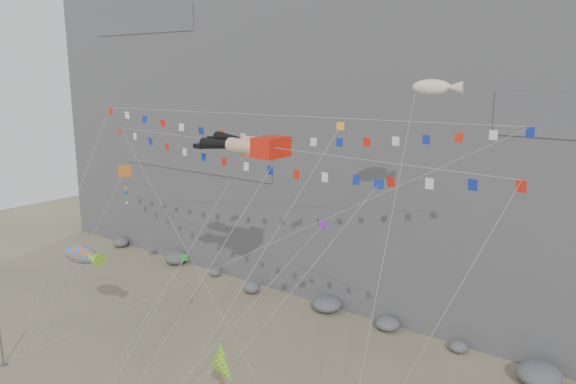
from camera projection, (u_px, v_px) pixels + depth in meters
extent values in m
cube|color=slate|center=(415.00, 28.00, 55.96)|extent=(80.00, 28.00, 50.00)
cylinder|color=slate|center=(0.00, 339.00, 40.15)|extent=(0.12, 0.12, 4.04)
cube|color=red|center=(271.00, 147.00, 35.58)|extent=(1.62, 2.21, 1.29)
cylinder|color=#E5AE8F|center=(242.00, 146.00, 36.24)|extent=(2.20, 0.99, 0.95)
sphere|color=black|center=(230.00, 144.00, 36.91)|extent=(0.87, 0.87, 0.87)
cone|color=black|center=(217.00, 144.00, 37.72)|extent=(2.62, 0.83, 0.89)
cube|color=black|center=(199.00, 146.00, 38.85)|extent=(0.85, 0.39, 0.32)
cylinder|color=#E5AE8F|center=(256.00, 144.00, 37.22)|extent=(2.20, 0.99, 0.95)
sphere|color=black|center=(244.00, 143.00, 37.89)|extent=(0.87, 0.87, 0.87)
cone|color=black|center=(230.00, 139.00, 38.66)|extent=(2.64, 0.83, 0.95)
cube|color=black|center=(213.00, 139.00, 39.74)|extent=(0.85, 0.39, 0.32)
cylinder|color=gray|center=(183.00, 300.00, 31.88)|extent=(0.03, 0.03, 21.82)
cylinder|color=gray|center=(140.00, 242.00, 39.60)|extent=(0.03, 0.03, 26.36)
cube|color=slate|center=(15.00, 359.00, 41.38)|extent=(0.16, 0.16, 0.10)
cylinder|color=gray|center=(288.00, 304.00, 31.32)|extent=(0.03, 0.03, 20.68)
cylinder|color=gray|center=(79.00, 263.00, 42.18)|extent=(0.03, 0.03, 15.34)
cube|color=slate|center=(33.00, 357.00, 41.64)|extent=(0.16, 0.16, 0.10)
cylinder|color=gray|center=(55.00, 306.00, 41.78)|extent=(0.03, 0.03, 8.45)
cube|color=slate|center=(28.00, 358.00, 41.49)|extent=(0.16, 0.16, 0.10)
cylinder|color=gray|center=(388.00, 280.00, 29.76)|extent=(0.03, 0.03, 23.92)
cylinder|color=gray|center=(175.00, 276.00, 37.53)|extent=(0.03, 0.03, 21.21)
cylinder|color=gray|center=(229.00, 330.00, 33.52)|extent=(0.03, 0.03, 17.41)
cylinder|color=gray|center=(129.00, 344.00, 34.49)|extent=(0.03, 0.03, 12.71)
cylinder|color=gray|center=(241.00, 289.00, 31.57)|extent=(0.03, 0.03, 22.52)
cylinder|color=gray|center=(264.00, 326.00, 29.74)|extent=(0.03, 0.03, 19.30)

